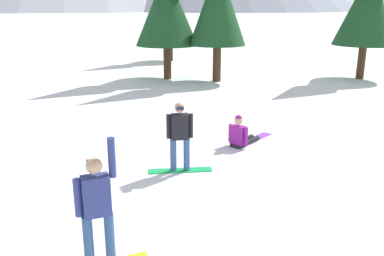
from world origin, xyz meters
The scene contains 5 objects.
ground_plane centered at (0.00, 0.00, 0.00)m, with size 800.00×800.00×0.00m, color white.
snowboarder_foreground centered at (-2.59, -0.94, 0.99)m, with size 1.44×0.98×2.08m.
snowboarder_midground centered at (-2.00, 3.04, 0.90)m, with size 1.56×0.64×1.70m.
snowboarder_background centered at (-0.57, 5.14, 0.32)m, with size 1.28×1.68×0.94m.
pine_tree_twin centered at (-5.83, 22.51, 3.97)m, with size 2.59×2.59×7.29m.
Camera 1 is at (-0.46, -6.29, 3.93)m, focal length 39.38 mm.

